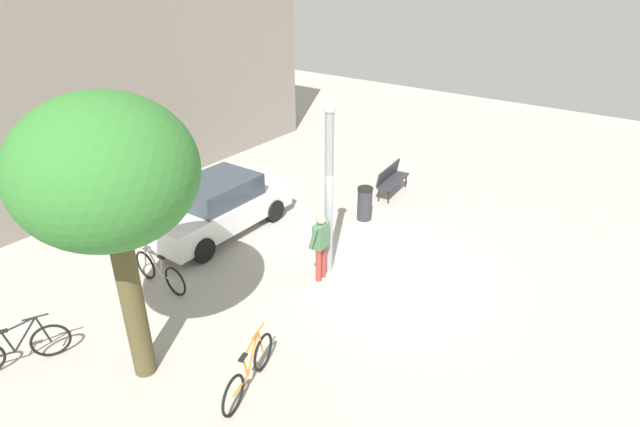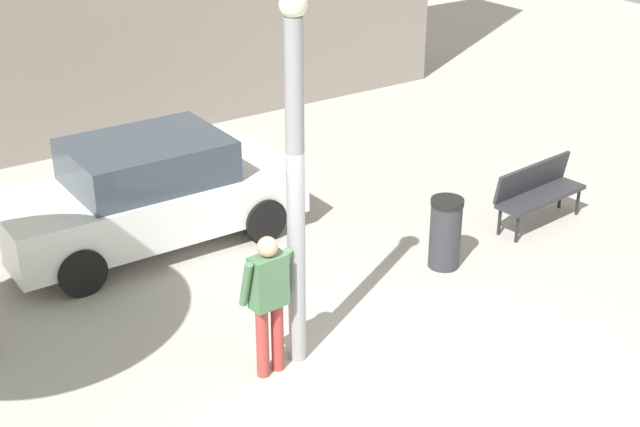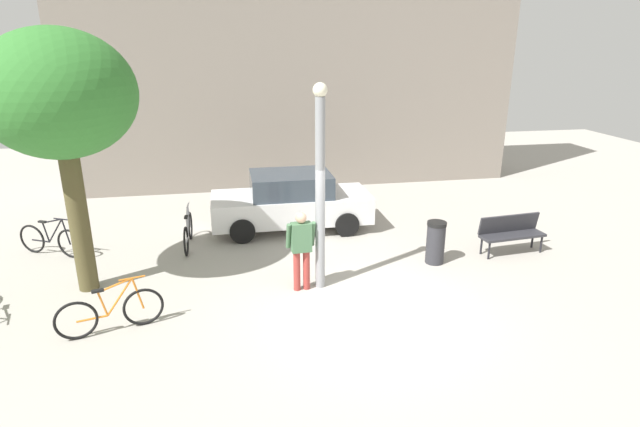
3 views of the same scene
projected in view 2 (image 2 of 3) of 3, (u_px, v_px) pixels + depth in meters
name	position (u px, v px, depth m)	size (l,w,h in m)	color
ground_plane	(411.00, 388.00, 9.66)	(36.00, 36.00, 0.00)	#A8A399
lamppost	(295.00, 179.00, 9.22)	(0.28, 0.28, 4.15)	gray
person_by_lamppost	(269.00, 296.00, 9.51)	(0.61, 0.31, 1.67)	#9E3833
park_bench	(537.00, 189.00, 13.12)	(1.64, 0.63, 0.92)	#2D2D33
parked_car_white	(150.00, 193.00, 12.43)	(4.20, 1.82, 1.55)	silver
trash_bin	(445.00, 233.00, 11.92)	(0.44, 0.44, 0.99)	#2D2D33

